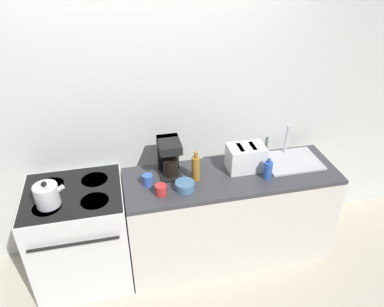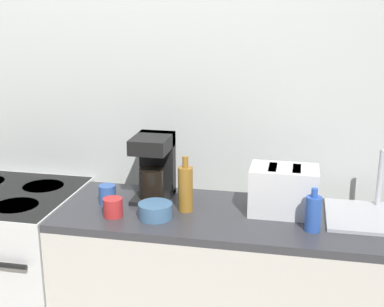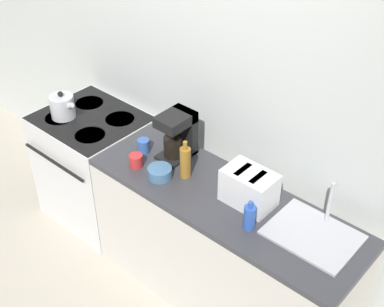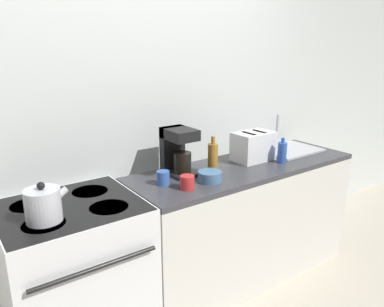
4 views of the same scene
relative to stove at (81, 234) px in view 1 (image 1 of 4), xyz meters
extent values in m
plane|color=beige|center=(0.64, -0.33, -0.46)|extent=(12.00, 12.00, 0.00)
cube|color=silver|center=(0.64, 0.38, 0.84)|extent=(8.00, 0.05, 2.60)
cube|color=silver|center=(0.00, 0.00, -0.01)|extent=(0.76, 0.66, 0.89)
cube|color=black|center=(0.00, 0.00, 0.42)|extent=(0.74, 0.65, 0.02)
cylinder|color=black|center=(-0.17, -0.14, 0.43)|extent=(0.21, 0.21, 0.01)
cylinder|color=black|center=(0.17, -0.14, 0.43)|extent=(0.21, 0.21, 0.01)
cylinder|color=black|center=(-0.17, 0.14, 0.43)|extent=(0.21, 0.21, 0.01)
cylinder|color=black|center=(0.17, 0.14, 0.43)|extent=(0.21, 0.21, 0.01)
cylinder|color=black|center=(0.00, -0.35, 0.24)|extent=(0.64, 0.02, 0.02)
cube|color=silver|center=(1.27, -0.04, -0.03)|extent=(1.77, 0.58, 0.86)
cube|color=#38383D|center=(1.27, -0.04, 0.42)|extent=(1.77, 0.58, 0.04)
cylinder|color=silver|center=(-0.16, -0.11, 0.52)|extent=(0.18, 0.18, 0.17)
sphere|color=black|center=(-0.16, -0.11, 0.62)|extent=(0.04, 0.04, 0.04)
cylinder|color=silver|center=(-0.07, -0.11, 0.55)|extent=(0.10, 0.04, 0.08)
cube|color=white|center=(1.40, 0.02, 0.54)|extent=(0.30, 0.20, 0.22)
cube|color=black|center=(1.35, 0.02, 0.65)|extent=(0.04, 0.14, 0.01)
cube|color=black|center=(1.46, 0.02, 0.65)|extent=(0.04, 0.14, 0.01)
cube|color=black|center=(0.78, 0.08, 0.44)|extent=(0.17, 0.24, 0.02)
cube|color=black|center=(0.78, 0.17, 0.59)|extent=(0.17, 0.06, 0.31)
cube|color=black|center=(0.78, 0.08, 0.71)|extent=(0.17, 0.24, 0.07)
cylinder|color=black|center=(0.78, 0.05, 0.52)|extent=(0.12, 0.12, 0.14)
cube|color=#B7B7BC|center=(1.83, 0.03, 0.44)|extent=(0.47, 0.37, 0.01)
cylinder|color=silver|center=(1.83, 0.17, 0.57)|extent=(0.02, 0.02, 0.28)
cylinder|color=#9E6B23|center=(0.97, -0.04, 0.54)|extent=(0.07, 0.07, 0.21)
cylinder|color=#9E6B23|center=(0.97, -0.04, 0.67)|extent=(0.03, 0.03, 0.05)
cylinder|color=#2D56B7|center=(1.53, -0.15, 0.51)|extent=(0.07, 0.07, 0.15)
cylinder|color=#2D56B7|center=(1.53, -0.15, 0.60)|extent=(0.03, 0.03, 0.04)
cylinder|color=#3860B2|center=(0.58, -0.02, 0.48)|extent=(0.08, 0.08, 0.09)
cylinder|color=red|center=(0.67, -0.17, 0.48)|extent=(0.09, 0.09, 0.08)
cylinder|color=teal|center=(0.85, -0.15, 0.47)|extent=(0.15, 0.15, 0.07)
camera|label=1|loc=(0.40, -2.42, 2.21)|focal=35.00mm
camera|label=2|loc=(1.46, -2.27, 1.37)|focal=50.00mm
camera|label=3|loc=(2.71, -1.96, 2.50)|focal=50.00mm
camera|label=4|loc=(-0.55, -1.91, 1.28)|focal=35.00mm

